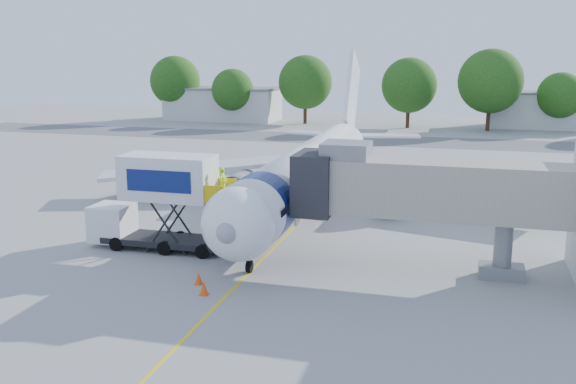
% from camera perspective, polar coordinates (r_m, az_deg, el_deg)
% --- Properties ---
extents(ground, '(160.00, 160.00, 0.00)m').
position_cam_1_polar(ground, '(42.14, 0.69, -2.95)').
color(ground, '#9B9B99').
rests_on(ground, ground).
extents(guidance_line, '(0.15, 70.00, 0.01)m').
position_cam_1_polar(guidance_line, '(42.14, 0.69, -2.95)').
color(guidance_line, yellow).
rests_on(guidance_line, ground).
extents(taxiway_strip, '(120.00, 10.00, 0.01)m').
position_cam_1_polar(taxiway_strip, '(82.72, 8.05, 4.57)').
color(taxiway_strip, '#59595B').
rests_on(taxiway_strip, ground).
extents(aircraft, '(34.17, 37.73, 11.35)m').
position_cam_1_polar(aircraft, '(45.38, 2.01, 1.98)').
color(aircraft, white).
rests_on(aircraft, ground).
extents(jet_bridge, '(13.90, 3.20, 6.60)m').
position_cam_1_polar(jet_bridge, '(33.12, 11.10, 0.27)').
color(jet_bridge, '#A29D8B').
rests_on(jet_bridge, ground).
extents(catering_hiloader, '(8.50, 2.44, 5.50)m').
position_cam_1_polar(catering_hiloader, '(37.24, -11.43, -0.89)').
color(catering_hiloader, black).
rests_on(catering_hiloader, ground).
extents(ground_tug, '(4.12, 3.14, 1.47)m').
position_cam_1_polar(ground_tug, '(26.42, -6.55, -10.89)').
color(ground_tug, silver).
rests_on(ground_tug, ground).
extents(safety_cone_a, '(0.39, 0.39, 0.62)m').
position_cam_1_polar(safety_cone_a, '(31.97, -7.95, -7.61)').
color(safety_cone_a, '#EB480C').
rests_on(safety_cone_a, ground).
extents(safety_cone_b, '(0.42, 0.42, 0.66)m').
position_cam_1_polar(safety_cone_b, '(30.59, -7.48, -8.50)').
color(safety_cone_b, '#EB480C').
rests_on(safety_cone_b, ground).
extents(outbuilding_left, '(18.40, 8.40, 5.30)m').
position_cam_1_polar(outbuilding_left, '(106.75, -5.82, 7.83)').
color(outbuilding_left, beige).
rests_on(outbuilding_left, ground).
extents(outbuilding_right, '(16.40, 7.40, 5.30)m').
position_cam_1_polar(outbuilding_right, '(102.36, 21.97, 6.80)').
color(outbuilding_right, beige).
rests_on(outbuilding_right, ground).
extents(tree_a, '(8.14, 8.14, 10.38)m').
position_cam_1_polar(tree_a, '(108.09, -10.00, 9.70)').
color(tree_a, '#382314').
rests_on(tree_a, ground).
extents(tree_b, '(6.61, 6.61, 8.43)m').
position_cam_1_polar(tree_b, '(102.52, -4.95, 9.03)').
color(tree_b, '#382314').
rests_on(tree_b, ground).
extents(tree_c, '(8.27, 8.27, 10.54)m').
position_cam_1_polar(tree_c, '(100.27, 1.55, 9.73)').
color(tree_c, '#382314').
rests_on(tree_c, ground).
extents(tree_d, '(8.03, 8.03, 10.23)m').
position_cam_1_polar(tree_d, '(96.33, 10.71, 9.30)').
color(tree_d, '#382314').
rests_on(tree_d, ground).
extents(tree_e, '(9.01, 9.01, 11.49)m').
position_cam_1_polar(tree_e, '(95.59, 17.56, 9.37)').
color(tree_e, '#382314').
rests_on(tree_e, ground).
extents(tree_f, '(6.46, 6.46, 8.24)m').
position_cam_1_polar(tree_f, '(99.34, 23.06, 7.91)').
color(tree_f, '#382314').
rests_on(tree_f, ground).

